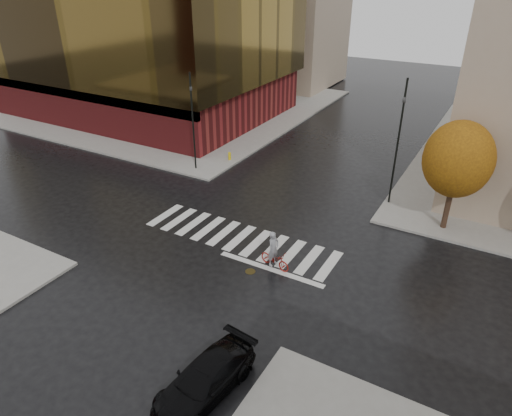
{
  "coord_description": "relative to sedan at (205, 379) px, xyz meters",
  "views": [
    {
      "loc": [
        11.95,
        -18.46,
        13.96
      ],
      "look_at": [
        0.85,
        0.92,
        2.0
      ],
      "focal_mm": 32.0,
      "sensor_mm": 36.0,
      "label": 1
    }
  ],
  "objects": [
    {
      "name": "office_glass",
      "position": [
        -26.55,
        27.25,
        7.63
      ],
      "size": [
        27.0,
        19.0,
        16.0
      ],
      "color": "maroon",
      "rests_on": "sidewalk_nw"
    },
    {
      "name": "sidewalk_nw",
      "position": [
        -25.55,
        30.26,
        -0.58
      ],
      "size": [
        30.0,
        30.0,
        0.15
      ],
      "primitive_type": "cube",
      "color": "gray",
      "rests_on": "ground"
    },
    {
      "name": "crosswalk",
      "position": [
        -4.55,
        9.76,
        -0.65
      ],
      "size": [
        12.0,
        3.0,
        0.01
      ],
      "primitive_type": "cube",
      "color": "silver",
      "rests_on": "ground"
    },
    {
      "name": "fire_hydrant",
      "position": [
        -11.33,
        19.26,
        -0.14
      ],
      "size": [
        0.23,
        0.23,
        0.65
      ],
      "color": "yellow",
      "rests_on": "sidewalk_nw"
    },
    {
      "name": "traffic_light_ne",
      "position": [
        1.75,
        18.26,
        4.18
      ],
      "size": [
        0.2,
        0.23,
        8.05
      ],
      "rotation": [
        0.0,
        0.0,
        2.97
      ],
      "color": "black",
      "rests_on": "sidewalk_ne"
    },
    {
      "name": "ground",
      "position": [
        -4.55,
        9.26,
        -0.65
      ],
      "size": [
        120.0,
        120.0,
        0.0
      ],
      "primitive_type": "plane",
      "color": "black",
      "rests_on": "ground"
    },
    {
      "name": "manhole",
      "position": [
        -2.36,
        7.26,
        -0.65
      ],
      "size": [
        0.61,
        0.61,
        0.01
      ],
      "primitive_type": "cylinder",
      "rotation": [
        0.0,
        0.0,
        0.15
      ],
      "color": "#423617",
      "rests_on": "ground"
    },
    {
      "name": "sedan",
      "position": [
        0.0,
        0.0,
        0.0
      ],
      "size": [
        2.35,
        4.67,
        1.3
      ],
      "primitive_type": "imported",
      "rotation": [
        0.0,
        0.0,
        -0.12
      ],
      "color": "black",
      "rests_on": "ground"
    },
    {
      "name": "traffic_light_nw",
      "position": [
        -12.66,
        16.55,
        3.6
      ],
      "size": [
        0.22,
        0.2,
        7.22
      ],
      "rotation": [
        0.0,
        0.0,
        -1.21
      ],
      "color": "black",
      "rests_on": "sidewalk_nw"
    },
    {
      "name": "tree_ne_a",
      "position": [
        5.45,
        16.66,
        3.81
      ],
      "size": [
        3.8,
        3.8,
        6.5
      ],
      "color": "#311F15",
      "rests_on": "sidewalk_ne"
    },
    {
      "name": "cyclist",
      "position": [
        -1.5,
        8.26,
        0.05
      ],
      "size": [
        1.91,
        1.0,
        2.06
      ],
      "rotation": [
        0.0,
        0.0,
        1.36
      ],
      "color": "maroon",
      "rests_on": "ground"
    }
  ]
}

